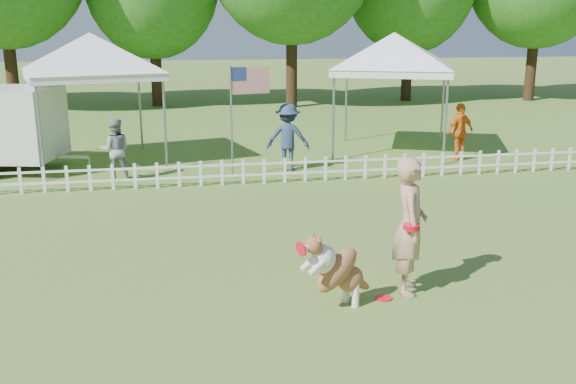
# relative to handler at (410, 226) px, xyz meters

# --- Properties ---
(ground) EXTENTS (120.00, 120.00, 0.00)m
(ground) POSITION_rel_handler_xyz_m (-0.86, -0.34, -0.98)
(ground) COLOR #3D6E22
(ground) RESTS_ON ground
(picket_fence) EXTENTS (22.00, 0.08, 0.60)m
(picket_fence) POSITION_rel_handler_xyz_m (-0.86, 6.66, -0.68)
(picket_fence) COLOR white
(picket_fence) RESTS_ON ground
(handler) EXTENTS (0.66, 0.82, 1.96)m
(handler) POSITION_rel_handler_xyz_m (0.00, 0.00, 0.00)
(handler) COLOR tan
(handler) RESTS_ON ground
(dog) EXTENTS (1.12, 0.77, 1.11)m
(dog) POSITION_rel_handler_xyz_m (-1.12, -0.38, -0.42)
(dog) COLOR brown
(dog) RESTS_ON ground
(frisbee_on_turf) EXTENTS (0.31, 0.31, 0.02)m
(frisbee_on_turf) POSITION_rel_handler_xyz_m (-0.41, -0.20, -0.97)
(frisbee_on_turf) COLOR red
(frisbee_on_turf) RESTS_ON ground
(canopy_tent_left) EXTENTS (4.00, 4.00, 3.40)m
(canopy_tent_left) POSITION_rel_handler_xyz_m (-5.24, 9.74, 0.72)
(canopy_tent_left) COLOR white
(canopy_tent_left) RESTS_ON ground
(canopy_tent_right) EXTENTS (4.25, 4.25, 3.38)m
(canopy_tent_right) POSITION_rel_handler_xyz_m (3.12, 9.86, 0.71)
(canopy_tent_right) COLOR white
(canopy_tent_right) RESTS_ON ground
(flag_pole) EXTENTS (1.05, 0.33, 2.75)m
(flag_pole) POSITION_rel_handler_xyz_m (-1.80, 7.41, 0.39)
(flag_pole) COLOR gray
(flag_pole) RESTS_ON ground
(spectator_a) EXTENTS (0.76, 0.60, 1.51)m
(spectator_a) POSITION_rel_handler_xyz_m (-4.59, 7.62, -0.22)
(spectator_a) COLOR gray
(spectator_a) RESTS_ON ground
(spectator_b) EXTENTS (1.23, 0.89, 1.73)m
(spectator_b) POSITION_rel_handler_xyz_m (-0.30, 7.96, -0.12)
(spectator_b) COLOR navy
(spectator_b) RESTS_ON ground
(spectator_c) EXTENTS (1.00, 0.68, 1.58)m
(spectator_c) POSITION_rel_handler_xyz_m (4.65, 8.46, -0.19)
(spectator_c) COLOR orange
(spectator_c) RESTS_ON ground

